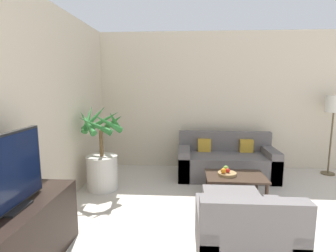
% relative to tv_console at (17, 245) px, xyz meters
% --- Properties ---
extents(wall_back, '(8.14, 0.06, 2.70)m').
position_rel_tv_console_xyz_m(wall_back, '(3.00, 3.34, 1.03)').
color(wall_back, beige).
rests_on(wall_back, ground_plane).
extents(wall_left, '(0.06, 7.30, 2.70)m').
position_rel_tv_console_xyz_m(wall_left, '(-0.30, 0.46, 1.03)').
color(wall_left, beige).
rests_on(wall_left, ground_plane).
extents(tv_console, '(0.46, 1.43, 0.64)m').
position_rel_tv_console_xyz_m(tv_console, '(0.00, 0.00, 0.00)').
color(tv_console, black).
rests_on(tv_console, ground_plane).
extents(television, '(0.18, 0.81, 0.65)m').
position_rel_tv_console_xyz_m(television, '(0.00, 0.00, 0.64)').
color(television, black).
rests_on(television, tv_console).
extents(potted_palm, '(0.76, 0.76, 1.37)m').
position_rel_tv_console_xyz_m(potted_palm, '(0.11, 2.01, 0.16)').
color(potted_palm, beige).
rests_on(potted_palm, ground_plane).
extents(sofa_loveseat, '(1.74, 0.81, 0.79)m').
position_rel_tv_console_xyz_m(sofa_loveseat, '(2.18, 2.74, -0.05)').
color(sofa_loveseat, '#605B5B').
rests_on(sofa_loveseat, ground_plane).
extents(floor_lamp, '(0.30, 0.30, 1.48)m').
position_rel_tv_console_xyz_m(floor_lamp, '(4.14, 2.99, 0.92)').
color(floor_lamp, brown).
rests_on(floor_lamp, ground_plane).
extents(coffee_table, '(0.87, 0.59, 0.34)m').
position_rel_tv_console_xyz_m(coffee_table, '(2.18, 1.83, -0.02)').
color(coffee_table, '#38281E').
rests_on(coffee_table, ground_plane).
extents(fruit_bowl, '(0.27, 0.27, 0.04)m').
position_rel_tv_console_xyz_m(fruit_bowl, '(2.06, 1.83, 0.04)').
color(fruit_bowl, '#997A4C').
rests_on(fruit_bowl, coffee_table).
extents(apple_red, '(0.06, 0.06, 0.06)m').
position_rel_tv_console_xyz_m(apple_red, '(2.07, 1.82, 0.09)').
color(apple_red, red).
rests_on(apple_red, fruit_bowl).
extents(apple_green, '(0.08, 0.08, 0.08)m').
position_rel_tv_console_xyz_m(apple_green, '(2.05, 1.91, 0.10)').
color(apple_green, olive).
rests_on(apple_green, fruit_bowl).
extents(orange_fruit, '(0.08, 0.08, 0.08)m').
position_rel_tv_console_xyz_m(orange_fruit, '(2.00, 1.79, 0.10)').
color(orange_fruit, orange).
rests_on(orange_fruit, fruit_bowl).
extents(armchair, '(0.89, 0.82, 0.75)m').
position_rel_tv_console_xyz_m(armchair, '(1.99, 0.36, -0.07)').
color(armchair, '#605B5B').
rests_on(armchair, ground_plane).
extents(ottoman, '(0.68, 0.48, 0.37)m').
position_rel_tv_console_xyz_m(ottoman, '(2.00, 1.12, -0.14)').
color(ottoman, '#605B5B').
rests_on(ottoman, ground_plane).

